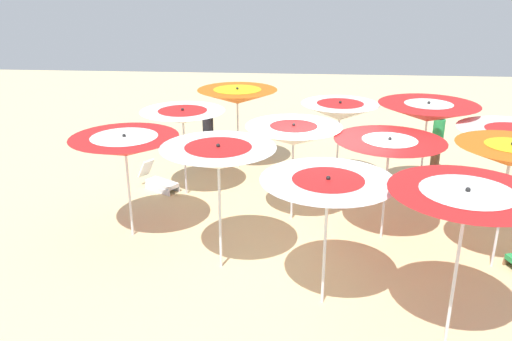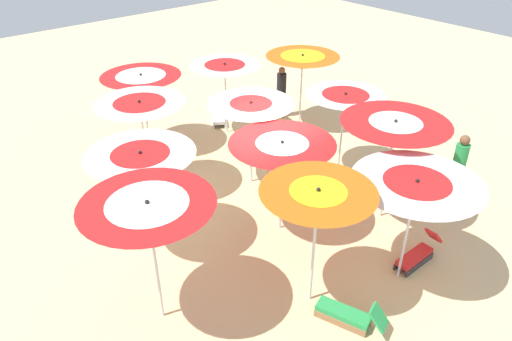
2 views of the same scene
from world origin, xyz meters
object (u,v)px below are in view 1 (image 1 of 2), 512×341
object	(u,v)px
beach_ball	(306,185)
beach_umbrella_2	(340,111)
lounger_2	(489,206)
beachgoer_0	(437,142)
beach_umbrella_6	(293,135)
beach_umbrella_10	(218,157)
beach_umbrella_3	(237,96)
beach_umbrella_9	(328,189)
beach_umbrella_8	(466,206)
beach_umbrella_1	(428,112)
beach_umbrella_4	(511,156)
beach_umbrella_5	(389,148)
beachgoer_1	(208,137)
beach_umbrella_11	(125,146)
lounger_1	(159,181)
beach_umbrella_7	(183,117)

from	to	relation	value
beach_ball	beach_umbrella_2	bearing A→B (deg)	21.62
lounger_2	beachgoer_0	bearing A→B (deg)	-163.51
beach_umbrella_6	beach_umbrella_10	world-z (taller)	beach_umbrella_10
beach_umbrella_2	lounger_2	distance (m)	4.09
beach_umbrella_3	beach_umbrella_6	bearing A→B (deg)	-64.47
beach_umbrella_3	beach_umbrella_9	bearing A→B (deg)	-71.73
beach_umbrella_8	beach_umbrella_6	bearing A→B (deg)	120.59
beach_umbrella_8	beach_umbrella_10	xyz separation A→B (m)	(-3.67, 1.86, -0.05)
beach_umbrella_1	beach_umbrella_6	size ratio (longest dim) A/B	1.10
beach_umbrella_4	beach_umbrella_5	distance (m)	2.18
beach_umbrella_4	beach_umbrella_9	distance (m)	3.53
beachgoer_1	beach_umbrella_11	bearing A→B (deg)	-75.11
beach_umbrella_10	beach_umbrella_11	xyz separation A→B (m)	(-2.04, 1.13, -0.20)
beach_umbrella_6	beachgoer_0	size ratio (longest dim) A/B	1.24
beach_umbrella_2	lounger_1	world-z (taller)	beach_umbrella_2
beach_umbrella_1	beach_umbrella_10	distance (m)	5.58
beach_umbrella_2	beach_ball	xyz separation A→B (m)	(-0.76, -0.30, -1.85)
beach_umbrella_8	beachgoer_0	distance (m)	7.31
beachgoer_0	beach_umbrella_7	bearing A→B (deg)	-120.88
beach_umbrella_1	beach_umbrella_10	bearing A→B (deg)	-141.06
beach_umbrella_7	beach_umbrella_9	world-z (taller)	beach_umbrella_9
beach_umbrella_2	beach_umbrella_11	bearing A→B (deg)	-144.88
beach_umbrella_1	beach_umbrella_8	xyz separation A→B (m)	(-0.67, -5.36, 0.05)
beachgoer_1	beach_umbrella_10	bearing A→B (deg)	-51.37
beach_umbrella_10	beach_umbrella_11	bearing A→B (deg)	151.06
beach_umbrella_6	beach_umbrella_9	xyz separation A→B (m)	(0.57, -3.20, 0.10)
beach_umbrella_3	beach_umbrella_8	xyz separation A→B (m)	(3.95, -7.32, 0.19)
beach_umbrella_10	lounger_1	bearing A→B (deg)	120.03
beach_umbrella_11	lounger_1	distance (m)	3.06
beach_umbrella_10	beachgoer_0	xyz separation A→B (m)	(5.09, 5.20, -1.23)
beach_umbrella_2	beachgoer_0	bearing A→B (deg)	19.51
beach_umbrella_2	beach_umbrella_3	bearing A→B (deg)	155.60
beach_umbrella_11	lounger_2	size ratio (longest dim) A/B	1.81
beach_umbrella_4	beach_umbrella_11	distance (m)	7.16
beach_umbrella_11	beach_umbrella_1	bearing A→B (deg)	20.44
beach_umbrella_1	beach_umbrella_6	bearing A→B (deg)	-156.60
beach_umbrella_1	lounger_2	distance (m)	2.55
beach_umbrella_4	beach_umbrella_6	world-z (taller)	beach_umbrella_4
beach_umbrella_9	lounger_2	distance (m)	5.76
beach_umbrella_5	beach_umbrella_8	size ratio (longest dim) A/B	0.88
beach_umbrella_8	beachgoer_1	bearing A→B (deg)	123.27
beach_umbrella_10	lounger_1	distance (m)	4.63
beach_umbrella_3	beach_umbrella_6	size ratio (longest dim) A/B	1.03
beach_umbrella_10	beach_umbrella_11	world-z (taller)	beach_umbrella_10
beach_umbrella_6	beach_umbrella_3	bearing A→B (deg)	115.53
beach_umbrella_5	beach_umbrella_11	world-z (taller)	beach_umbrella_11
beach_umbrella_7	beach_umbrella_10	xyz separation A→B (m)	(1.36, -3.41, 0.19)
beach_umbrella_8	beach_umbrella_1	bearing A→B (deg)	82.90
beach_umbrella_7	beach_umbrella_11	xyz separation A→B (m)	(-0.68, -2.29, -0.01)
beach_umbrella_4	beach_umbrella_9	bearing A→B (deg)	-156.16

